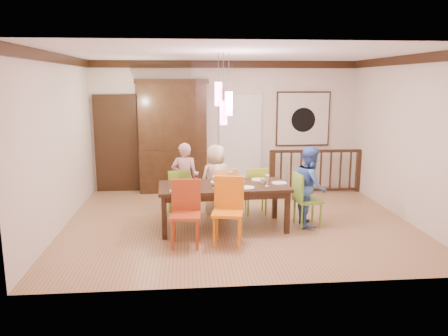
{
  "coord_description": "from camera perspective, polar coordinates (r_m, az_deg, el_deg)",
  "views": [
    {
      "loc": [
        -0.9,
        -7.4,
        2.45
      ],
      "look_at": [
        -0.24,
        0.05,
        0.96
      ],
      "focal_mm": 35.0,
      "sensor_mm": 36.0,
      "label": 1
    }
  ],
  "objects": [
    {
      "name": "cup_left",
      "position": [
        7.1,
        -4.03,
        -2.23
      ],
      "size": [
        0.15,
        0.15,
        0.1
      ],
      "primitive_type": "imported",
      "rotation": [
        0.0,
        0.0,
        -0.28
      ],
      "color": "silver",
      "rests_on": "dining_table"
    },
    {
      "name": "dining_table",
      "position": [
        7.31,
        -0.07,
        -2.86
      ],
      "size": [
        2.19,
        1.07,
        0.75
      ],
      "rotation": [
        0.0,
        0.0,
        0.05
      ],
      "color": "black",
      "rests_on": "floor"
    },
    {
      "name": "painting",
      "position": [
        10.26,
        10.28,
        6.32
      ],
      "size": [
        1.25,
        0.06,
        1.25
      ],
      "color": "black",
      "rests_on": "wall_back"
    },
    {
      "name": "china_hutch",
      "position": [
        9.77,
        -6.67,
        4.14
      ],
      "size": [
        1.59,
        0.46,
        2.5
      ],
      "color": "black",
      "rests_on": "floor"
    },
    {
      "name": "cup_right",
      "position": [
        7.44,
        5.07,
        -1.67
      ],
      "size": [
        0.1,
        0.1,
        0.09
      ],
      "primitive_type": "imported",
      "rotation": [
        0.0,
        0.0,
        0.09
      ],
      "color": "silver",
      "rests_on": "dining_table"
    },
    {
      "name": "plate_near_left",
      "position": [
        6.93,
        -6.04,
        -2.96
      ],
      "size": [
        0.26,
        0.26,
        0.01
      ],
      "primitive_type": "cylinder",
      "color": "white",
      "rests_on": "dining_table"
    },
    {
      "name": "wine_glass_b",
      "position": [
        7.46,
        0.84,
        -1.17
      ],
      "size": [
        0.08,
        0.08,
        0.19
      ],
      "primitive_type": null,
      "color": "silver",
      "rests_on": "dining_table"
    },
    {
      "name": "person_end_right",
      "position": [
        7.63,
        11.18,
        -2.32
      ],
      "size": [
        0.6,
        0.73,
        1.38
      ],
      "primitive_type": "imported",
      "rotation": [
        0.0,
        0.0,
        1.45
      ],
      "color": "#4671C5",
      "rests_on": "floor"
    },
    {
      "name": "chair_far_mid",
      "position": [
        8.02,
        -0.06,
        -2.68
      ],
      "size": [
        0.49,
        0.49,
        0.91
      ],
      "rotation": [
        0.0,
        0.0,
        3.38
      ],
      "color": "orange",
      "rests_on": "floor"
    },
    {
      "name": "crown_molding",
      "position": [
        7.46,
        1.92,
        14.09
      ],
      "size": [
        6.0,
        5.0,
        0.16
      ],
      "primitive_type": null,
      "color": "black",
      "rests_on": "wall_back"
    },
    {
      "name": "serving_bowl",
      "position": [
        7.17,
        1.28,
        -2.13
      ],
      "size": [
        0.44,
        0.44,
        0.08
      ],
      "primitive_type": "imported",
      "rotation": [
        0.0,
        0.0,
        -0.39
      ],
      "color": "yellow",
      "rests_on": "dining_table"
    },
    {
      "name": "wall_right",
      "position": [
        8.42,
        22.61,
        3.57
      ],
      "size": [
        0.0,
        5.0,
        5.0
      ],
      "primitive_type": "plane",
      "rotation": [
        1.57,
        0.0,
        -1.57
      ],
      "color": "beige",
      "rests_on": "floor"
    },
    {
      "name": "wine_glass_a",
      "position": [
        7.42,
        -3.62,
        -1.26
      ],
      "size": [
        0.08,
        0.08,
        0.19
      ],
      "primitive_type": null,
      "color": "#590C19",
      "rests_on": "dining_table"
    },
    {
      "name": "chair_near_left",
      "position": [
        6.57,
        -5.09,
        -5.45
      ],
      "size": [
        0.48,
        0.48,
        0.99
      ],
      "rotation": [
        0.0,
        0.0,
        -0.07
      ],
      "color": "#A93C18",
      "rests_on": "floor"
    },
    {
      "name": "wine_glass_c",
      "position": [
        7.06,
        -1.2,
        -1.9
      ],
      "size": [
        0.08,
        0.08,
        0.19
      ],
      "primitive_type": null,
      "color": "#590C19",
      "rests_on": "dining_table"
    },
    {
      "name": "wall_left",
      "position": [
        7.76,
        -20.77,
        3.11
      ],
      "size": [
        0.0,
        5.0,
        5.0
      ],
      "primitive_type": "plane",
      "rotation": [
        1.57,
        0.0,
        1.57
      ],
      "color": "beige",
      "rests_on": "floor"
    },
    {
      "name": "wine_glass_d",
      "position": [
        7.22,
        5.67,
        -1.65
      ],
      "size": [
        0.08,
        0.08,
        0.19
      ],
      "primitive_type": null,
      "color": "silver",
      "rests_on": "dining_table"
    },
    {
      "name": "napkin",
      "position": [
        6.95,
        0.4,
        -2.85
      ],
      "size": [
        0.18,
        0.14,
        0.01
      ],
      "primitive_type": "cube",
      "color": "#D83359",
      "rests_on": "dining_table"
    },
    {
      "name": "plate_end_right",
      "position": [
        7.46,
        7.23,
        -1.95
      ],
      "size": [
        0.26,
        0.26,
        0.01
      ],
      "primitive_type": "cylinder",
      "color": "white",
      "rests_on": "dining_table"
    },
    {
      "name": "plate_far_left",
      "position": [
        7.5,
        -5.71,
        -1.85
      ],
      "size": [
        0.26,
        0.26,
        0.01
      ],
      "primitive_type": "cylinder",
      "color": "white",
      "rests_on": "dining_table"
    },
    {
      "name": "chair_far_left",
      "position": [
        8.11,
        -5.95,
        -2.71
      ],
      "size": [
        0.43,
        0.43,
        0.87
      ],
      "rotation": [
        0.0,
        0.0,
        3.25
      ],
      "color": "olive",
      "rests_on": "floor"
    },
    {
      "name": "small_bowl",
      "position": [
        7.25,
        -0.95,
        -2.04
      ],
      "size": [
        0.22,
        0.22,
        0.07
      ],
      "primitive_type": "imported",
      "rotation": [
        0.0,
        0.0,
        0.04
      ],
      "color": "white",
      "rests_on": "dining_table"
    },
    {
      "name": "person_far_left",
      "position": [
        8.12,
        -5.14,
        -1.41
      ],
      "size": [
        0.52,
        0.37,
        1.35
      ],
      "primitive_type": "imported",
      "rotation": [
        0.0,
        0.0,
        3.05
      ],
      "color": "#CE9D9E",
      "rests_on": "floor"
    },
    {
      "name": "chair_far_right",
      "position": [
        8.19,
        4.16,
        -2.43
      ],
      "size": [
        0.41,
        0.41,
        0.9
      ],
      "rotation": [
        0.0,
        0.0,
        3.15
      ],
      "color": "#98B724",
      "rests_on": "floor"
    },
    {
      "name": "plate_near_mid",
      "position": [
        7.09,
        2.97,
        -2.57
      ],
      "size": [
        0.26,
        0.26,
        0.01
      ],
      "primitive_type": "cylinder",
      "color": "white",
      "rests_on": "dining_table"
    },
    {
      "name": "pendant_cluster",
      "position": [
        7.1,
        -0.07,
        8.47
      ],
      "size": [
        0.27,
        0.21,
        1.14
      ],
      "color": "#FF4C87",
      "rests_on": "ceiling"
    },
    {
      "name": "white_doorway",
      "position": [
        10.04,
        2.14,
        3.23
      ],
      "size": [
        0.97,
        0.05,
        2.22
      ],
      "primitive_type": "cube",
      "color": "silver",
      "rests_on": "wall_back"
    },
    {
      "name": "plate_far_mid",
      "position": [
        7.59,
        -0.41,
        -1.62
      ],
      "size": [
        0.26,
        0.26,
        0.01
      ],
      "primitive_type": "cylinder",
      "color": "white",
      "rests_on": "dining_table"
    },
    {
      "name": "panel_door",
      "position": [
        10.06,
        -13.61,
        2.94
      ],
      "size": [
        1.04,
        0.07,
        2.24
      ],
      "primitive_type": "cube",
      "color": "black",
      "rests_on": "wall_back"
    },
    {
      "name": "ceiling",
      "position": [
        7.46,
        1.92,
        14.7
      ],
      "size": [
        6.0,
        6.0,
        0.0
      ],
      "primitive_type": "plane",
      "rotation": [
        3.14,
        0.0,
        0.0
      ],
      "color": "white",
      "rests_on": "wall_back"
    },
    {
      "name": "wall_back",
      "position": [
        9.99,
        0.13,
        5.51
      ],
      "size": [
        6.0,
        0.0,
        6.0
      ],
      "primitive_type": "plane",
      "rotation": [
        1.57,
        0.0,
        0.0
      ],
      "color": "beige",
      "rests_on": "floor"
    },
    {
      "name": "plate_far_right",
      "position": [
        7.68,
        4.55,
        -1.52
      ],
      "size": [
        0.26,
        0.26,
        0.01
      ],
      "primitive_type": "cylinder",
      "color": "white",
      "rests_on": "dining_table"
    },
    {
      "name": "balustrade",
      "position": [
        9.98,
        11.9,
        -0.26
      ],
      "size": [
        2.1,
        0.15,
        0.96
      ],
      "rotation": [
        0.0,
        0.0,
        -0.03
      ],
      "color": "black",
      "rests_on": "floor"
    },
    {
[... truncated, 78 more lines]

